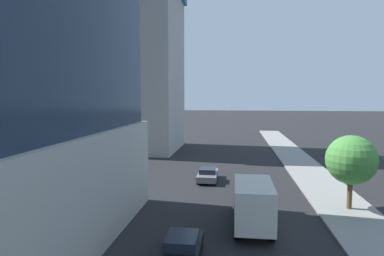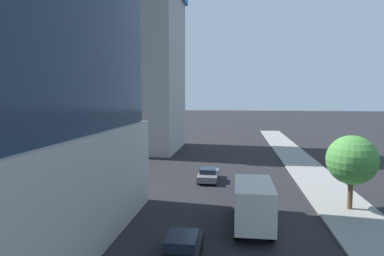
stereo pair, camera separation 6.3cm
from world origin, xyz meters
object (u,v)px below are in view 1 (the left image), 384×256
at_px(construction_building, 131,55).
at_px(street_tree, 351,160).
at_px(car_blue, 248,184).
at_px(box_truck, 253,200).
at_px(car_gray, 208,174).
at_px(car_black, 182,249).

bearing_deg(construction_building, street_tree, -45.89).
xyz_separation_m(car_blue, box_truck, (0.00, -7.75, 1.02)).
height_order(construction_building, car_gray, construction_building).
height_order(street_tree, car_gray, street_tree).
bearing_deg(construction_building, box_truck, -59.40).
bearing_deg(car_blue, street_tree, -26.71).
bearing_deg(car_gray, construction_building, 126.58).
height_order(construction_building, car_black, construction_building).
height_order(street_tree, car_blue, street_tree).
xyz_separation_m(street_tree, box_truck, (-7.31, -4.07, -2.05)).
bearing_deg(construction_building, car_black, -68.41).
xyz_separation_m(car_black, box_truck, (3.84, 5.03, 1.08)).
height_order(street_tree, car_black, street_tree).
bearing_deg(car_gray, street_tree, -32.68).
relative_size(street_tree, car_gray, 1.27).
distance_m(car_blue, car_black, 13.34).
distance_m(construction_building, car_gray, 27.20).
xyz_separation_m(construction_building, street_tree, (24.93, -25.72, -11.18)).
xyz_separation_m(car_blue, car_black, (-3.84, -12.77, -0.06)).
xyz_separation_m(construction_building, car_gray, (13.78, -18.57, -14.33)).
distance_m(construction_building, car_black, 40.08).
bearing_deg(street_tree, car_blue, 153.29).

